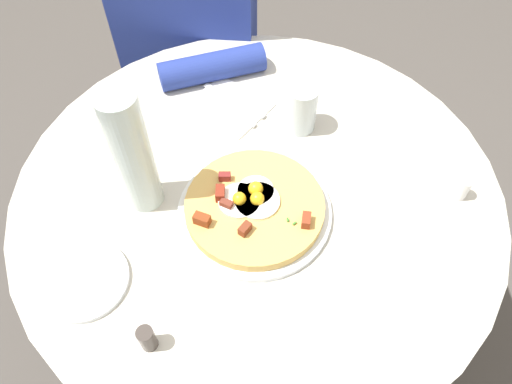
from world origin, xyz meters
TOP-DOWN VIEW (x-y plane):
  - ground_plane at (0.00, 0.00)m, footprint 6.00×6.00m
  - dining_table at (0.00, 0.00)m, footprint 1.01×1.01m
  - person_seated at (0.24, -0.58)m, footprint 0.43×0.48m
  - pizza_plate at (0.00, 0.07)m, footprint 0.30×0.30m
  - breakfast_pizza at (0.00, 0.07)m, footprint 0.27×0.27m
  - bread_plate at (0.29, 0.25)m, footprint 0.16×0.16m
  - napkin at (0.08, -0.22)m, footprint 0.22×0.21m
  - fork at (0.09, -0.21)m, footprint 0.16×0.11m
  - knife at (0.07, -0.24)m, footprint 0.16×0.11m
  - water_glass at (-0.08, -0.17)m, footprint 0.07×0.07m
  - water_bottle at (0.22, 0.05)m, footprint 0.07×0.07m
  - salt_shaker at (-0.41, 0.00)m, footprint 0.03×0.03m
  - pepper_shaker at (0.15, 0.35)m, footprint 0.03×0.03m

SIDE VIEW (x-z plane):
  - ground_plane at x=0.00m, z-range 0.00..0.00m
  - person_seated at x=0.24m, z-range -0.06..1.07m
  - dining_table at x=0.00m, z-range 0.19..0.89m
  - napkin at x=0.08m, z-range 0.71..0.71m
  - bread_plate at x=0.29m, z-range 0.71..0.72m
  - pizza_plate at x=0.00m, z-range 0.71..0.72m
  - fork at x=0.09m, z-range 0.71..0.71m
  - knife at x=0.07m, z-range 0.71..0.71m
  - breakfast_pizza at x=0.00m, z-range 0.71..0.75m
  - salt_shaker at x=-0.41m, z-range 0.71..0.76m
  - pepper_shaker at x=0.15m, z-range 0.71..0.76m
  - water_glass at x=-0.08m, z-range 0.71..0.82m
  - water_bottle at x=0.22m, z-range 0.71..0.98m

